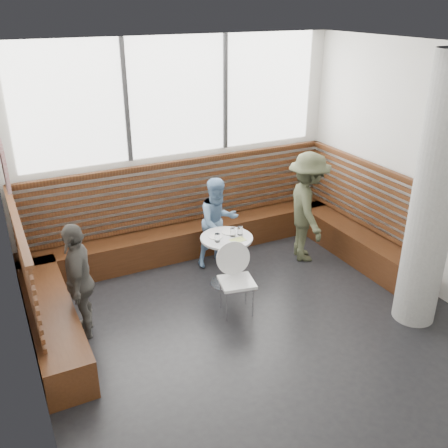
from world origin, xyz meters
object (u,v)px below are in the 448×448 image
adult_man (307,207)px  child_left (79,281)px  cafe_table (227,251)px  cafe_chair (234,274)px  concrete_column (434,198)px  child_back (218,222)px

adult_man → child_left: bearing=116.6°
cafe_table → cafe_chair: cafe_chair is taller
concrete_column → child_back: (-1.58, 2.34, -0.93)m
cafe_table → adult_man: adult_man is taller
child_back → cafe_table: bearing=-110.4°
adult_man → child_back: size_ratio=1.24×
cafe_chair → adult_man: (1.62, 0.78, 0.30)m
cafe_table → child_back: bearing=74.6°
cafe_chair → child_back: bearing=84.8°
concrete_column → cafe_table: concrete_column is taller
cafe_table → child_left: child_left is taller
cafe_chair → child_left: size_ratio=0.64×
child_left → adult_man: bearing=111.8°
cafe_chair → child_back: child_back is taller
cafe_table → child_back: 0.64m
cafe_table → child_left: bearing=-173.5°
concrete_column → adult_man: size_ratio=1.93×
cafe_chair → adult_man: adult_man is taller
adult_man → child_left: (-3.43, -0.40, -0.12)m
cafe_chair → child_back: size_ratio=0.68×
concrete_column → child_left: size_ratio=2.25×
adult_man → child_back: adult_man is taller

